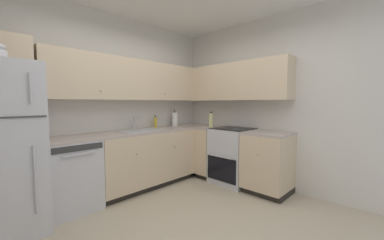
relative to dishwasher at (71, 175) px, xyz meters
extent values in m
cube|color=#BCAD93|center=(0.68, -1.43, -0.45)|extent=(3.67, 3.46, 0.02)
cube|color=silver|center=(0.68, 0.33, 0.91)|extent=(3.77, 0.05, 2.69)
cube|color=silver|center=(2.55, -1.43, 0.91)|extent=(0.05, 3.56, 2.69)
cylinder|color=silver|center=(-0.46, -0.47, 0.17)|extent=(0.02, 0.02, 0.67)
cylinder|color=silver|center=(-0.46, -0.47, 1.05)|extent=(0.02, 0.02, 0.29)
cube|color=silver|center=(0.00, 0.00, 0.00)|extent=(0.60, 0.60, 0.88)
cube|color=#333333|center=(0.00, -0.30, 0.39)|extent=(0.55, 0.01, 0.07)
cube|color=silver|center=(0.00, -0.32, 0.32)|extent=(0.36, 0.02, 0.02)
cube|color=beige|center=(1.11, 0.00, 0.04)|extent=(1.62, 0.60, 0.79)
cube|color=black|center=(1.11, 0.03, -0.40)|extent=(1.62, 0.54, 0.09)
sphere|color=tan|center=(0.76, -0.31, 0.19)|extent=(0.02, 0.02, 0.02)
sphere|color=tan|center=(1.47, -0.31, 0.19)|extent=(0.02, 0.02, 0.02)
cube|color=#B7A89E|center=(1.11, 0.00, 0.46)|extent=(2.82, 0.60, 0.03)
cube|color=beige|center=(2.22, -0.45, 0.04)|extent=(0.60, 0.29, 0.79)
cube|color=black|center=(2.25, -0.45, -0.40)|extent=(0.54, 0.29, 0.09)
cube|color=beige|center=(2.22, -1.54, 0.04)|extent=(0.60, 0.61, 0.79)
cube|color=black|center=(2.25, -1.54, -0.40)|extent=(0.54, 0.61, 0.09)
sphere|color=tan|center=(1.91, -1.54, 0.19)|extent=(0.02, 0.02, 0.02)
cube|color=#B7A89E|center=(2.22, -0.45, 0.46)|extent=(0.60, 0.29, 0.03)
cube|color=#B7A89E|center=(2.22, -1.54, 0.46)|extent=(0.60, 0.61, 0.03)
cube|color=silver|center=(2.24, -0.91, 0.02)|extent=(0.64, 0.62, 0.91)
cube|color=black|center=(1.91, -0.91, -0.15)|extent=(0.02, 0.55, 0.38)
cube|color=silver|center=(1.89, -0.91, 0.06)|extent=(0.02, 0.43, 0.02)
cube|color=black|center=(2.24, -0.91, 0.48)|extent=(0.59, 0.60, 0.01)
cube|color=silver|center=(2.55, -0.91, 0.55)|extent=(0.03, 0.60, 0.15)
cylinder|color=#4C4C4C|center=(2.10, -1.05, 0.49)|extent=(0.11, 0.11, 0.01)
cylinder|color=#4C4C4C|center=(2.10, -0.78, 0.49)|extent=(0.11, 0.11, 0.01)
cylinder|color=#4C4C4C|center=(2.38, -1.05, 0.49)|extent=(0.11, 0.11, 0.01)
cylinder|color=#4C4C4C|center=(2.38, -0.78, 0.49)|extent=(0.11, 0.11, 0.01)
cube|color=beige|center=(0.95, 0.14, 1.26)|extent=(2.50, 0.32, 0.62)
sphere|color=tan|center=(0.40, -0.03, 1.06)|extent=(0.02, 0.02, 0.02)
sphere|color=tan|center=(1.50, -0.03, 1.06)|extent=(0.02, 0.02, 0.02)
cube|color=beige|center=(2.36, -0.75, 1.26)|extent=(0.32, 2.10, 0.62)
cube|color=#B7B7BC|center=(1.03, -0.03, 0.48)|extent=(0.68, 0.40, 0.01)
cube|color=gray|center=(1.03, -0.03, 0.43)|extent=(0.62, 0.36, 0.09)
cube|color=#99999E|center=(1.03, -0.03, 0.44)|extent=(0.02, 0.35, 0.06)
cylinder|color=silver|center=(1.03, 0.20, 0.57)|extent=(0.02, 0.02, 0.20)
cylinder|color=silver|center=(1.03, 0.13, 0.66)|extent=(0.02, 0.15, 0.02)
cylinder|color=silver|center=(1.08, 0.20, 0.50)|extent=(0.02, 0.02, 0.06)
cylinder|color=gold|center=(1.45, 0.18, 0.57)|extent=(0.05, 0.05, 0.19)
cylinder|color=#262626|center=(1.45, 0.18, 0.67)|extent=(0.02, 0.02, 0.03)
cylinder|color=white|center=(1.88, 0.16, 0.60)|extent=(0.11, 0.11, 0.25)
cylinder|color=#3F3F3F|center=(1.88, 0.16, 0.62)|extent=(0.02, 0.02, 0.31)
cylinder|color=beige|center=(2.22, -0.45, 0.60)|extent=(0.08, 0.08, 0.25)
cylinder|color=black|center=(2.22, -0.45, 0.73)|extent=(0.05, 0.05, 0.02)
camera|label=1|loc=(-0.91, -3.01, 0.91)|focal=20.92mm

